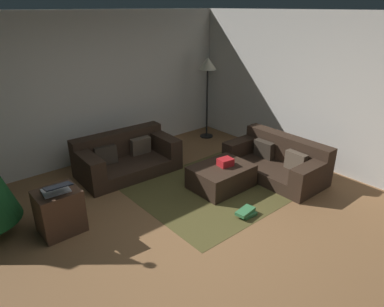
{
  "coord_description": "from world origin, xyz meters",
  "views": [
    {
      "loc": [
        -2.25,
        -2.6,
        2.66
      ],
      "look_at": [
        0.61,
        0.76,
        0.75
      ],
      "focal_mm": 32.1,
      "sensor_mm": 36.0,
      "label": 1
    }
  ],
  "objects_px": {
    "tv_remote": "(230,163)",
    "corner_lamp": "(208,70)",
    "ottoman": "(221,177)",
    "laptop": "(56,189)",
    "couch_right": "(278,161)",
    "book_stack": "(246,212)",
    "side_table": "(59,211)",
    "couch_left": "(125,157)",
    "gift_box": "(225,162)"
  },
  "relations": [
    {
      "from": "tv_remote",
      "to": "corner_lamp",
      "type": "bearing_deg",
      "value": 78.22
    },
    {
      "from": "ottoman",
      "to": "laptop",
      "type": "distance_m",
      "value": 2.45
    },
    {
      "from": "laptop",
      "to": "corner_lamp",
      "type": "xyz_separation_m",
      "value": [
        3.74,
        1.39,
        0.81
      ]
    },
    {
      "from": "couch_right",
      "to": "tv_remote",
      "type": "xyz_separation_m",
      "value": [
        -0.87,
        0.29,
        0.12
      ]
    },
    {
      "from": "book_stack",
      "to": "corner_lamp",
      "type": "distance_m",
      "value": 3.43
    },
    {
      "from": "side_table",
      "to": "couch_right",
      "type": "bearing_deg",
      "value": -13.46
    },
    {
      "from": "couch_left",
      "to": "side_table",
      "type": "height_order",
      "value": "couch_left"
    },
    {
      "from": "side_table",
      "to": "laptop",
      "type": "relative_size",
      "value": 1.34
    },
    {
      "from": "ottoman",
      "to": "tv_remote",
      "type": "height_order",
      "value": "tv_remote"
    },
    {
      "from": "gift_box",
      "to": "tv_remote",
      "type": "relative_size",
      "value": 1.38
    },
    {
      "from": "side_table",
      "to": "laptop",
      "type": "xyz_separation_m",
      "value": [
        -0.01,
        -0.06,
        0.35
      ]
    },
    {
      "from": "ottoman",
      "to": "side_table",
      "type": "distance_m",
      "value": 2.42
    },
    {
      "from": "side_table",
      "to": "ottoman",
      "type": "bearing_deg",
      "value": -11.9
    },
    {
      "from": "gift_box",
      "to": "laptop",
      "type": "xyz_separation_m",
      "value": [
        -2.43,
        0.46,
        0.21
      ]
    },
    {
      "from": "side_table",
      "to": "tv_remote",
      "type": "bearing_deg",
      "value": -11.63
    },
    {
      "from": "ottoman",
      "to": "laptop",
      "type": "relative_size",
      "value": 2.14
    },
    {
      "from": "couch_right",
      "to": "ottoman",
      "type": "relative_size",
      "value": 1.78
    },
    {
      "from": "couch_right",
      "to": "laptop",
      "type": "relative_size",
      "value": 3.81
    },
    {
      "from": "laptop",
      "to": "book_stack",
      "type": "height_order",
      "value": "laptop"
    },
    {
      "from": "couch_right",
      "to": "side_table",
      "type": "relative_size",
      "value": 2.84
    },
    {
      "from": "side_table",
      "to": "corner_lamp",
      "type": "xyz_separation_m",
      "value": [
        3.74,
        1.33,
        1.16
      ]
    },
    {
      "from": "gift_box",
      "to": "tv_remote",
      "type": "xyz_separation_m",
      "value": [
        0.1,
        -0.0,
        -0.05
      ]
    },
    {
      "from": "couch_right",
      "to": "tv_remote",
      "type": "bearing_deg",
      "value": 72.0
    },
    {
      "from": "tv_remote",
      "to": "side_table",
      "type": "relative_size",
      "value": 0.28
    },
    {
      "from": "couch_left",
      "to": "gift_box",
      "type": "height_order",
      "value": "couch_left"
    },
    {
      "from": "couch_right",
      "to": "side_table",
      "type": "xyz_separation_m",
      "value": [
        -3.39,
        0.81,
        0.04
      ]
    },
    {
      "from": "ottoman",
      "to": "couch_right",
      "type": "bearing_deg",
      "value": -16.96
    },
    {
      "from": "side_table",
      "to": "couch_left",
      "type": "bearing_deg",
      "value": 32.93
    },
    {
      "from": "gift_box",
      "to": "corner_lamp",
      "type": "distance_m",
      "value": 2.49
    },
    {
      "from": "couch_left",
      "to": "tv_remote",
      "type": "xyz_separation_m",
      "value": [
        1.01,
        -1.5,
        0.11
      ]
    },
    {
      "from": "couch_left",
      "to": "book_stack",
      "type": "height_order",
      "value": "couch_left"
    },
    {
      "from": "ottoman",
      "to": "laptop",
      "type": "bearing_deg",
      "value": 169.49
    },
    {
      "from": "ottoman",
      "to": "book_stack",
      "type": "xyz_separation_m",
      "value": [
        -0.31,
        -0.81,
        -0.13
      ]
    },
    {
      "from": "couch_right",
      "to": "corner_lamp",
      "type": "distance_m",
      "value": 2.48
    },
    {
      "from": "tv_remote",
      "to": "corner_lamp",
      "type": "relative_size",
      "value": 0.09
    },
    {
      "from": "tv_remote",
      "to": "laptop",
      "type": "xyz_separation_m",
      "value": [
        -2.53,
        0.46,
        0.26
      ]
    },
    {
      "from": "couch_left",
      "to": "couch_right",
      "type": "bearing_deg",
      "value": 138.63
    },
    {
      "from": "couch_left",
      "to": "laptop",
      "type": "bearing_deg",
      "value": 36.67
    },
    {
      "from": "couch_right",
      "to": "laptop",
      "type": "bearing_deg",
      "value": 78.16
    },
    {
      "from": "ottoman",
      "to": "tv_remote",
      "type": "relative_size",
      "value": 5.75
    },
    {
      "from": "side_table",
      "to": "book_stack",
      "type": "height_order",
      "value": "side_table"
    },
    {
      "from": "couch_left",
      "to": "laptop",
      "type": "relative_size",
      "value": 3.93
    },
    {
      "from": "couch_right",
      "to": "tv_remote",
      "type": "distance_m",
      "value": 0.92
    },
    {
      "from": "tv_remote",
      "to": "corner_lamp",
      "type": "xyz_separation_m",
      "value": [
        1.21,
        1.85,
        1.08
      ]
    },
    {
      "from": "couch_left",
      "to": "corner_lamp",
      "type": "xyz_separation_m",
      "value": [
        2.22,
        0.35,
        1.19
      ]
    },
    {
      "from": "couch_left",
      "to": "book_stack",
      "type": "relative_size",
      "value": 5.41
    },
    {
      "from": "couch_left",
      "to": "gift_box",
      "type": "xyz_separation_m",
      "value": [
        0.91,
        -1.5,
        0.16
      ]
    },
    {
      "from": "gift_box",
      "to": "book_stack",
      "type": "xyz_separation_m",
      "value": [
        -0.37,
        -0.79,
        -0.37
      ]
    },
    {
      "from": "ottoman",
      "to": "book_stack",
      "type": "bearing_deg",
      "value": -111.17
    },
    {
      "from": "couch_right",
      "to": "side_table",
      "type": "bearing_deg",
      "value": 77.2
    }
  ]
}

